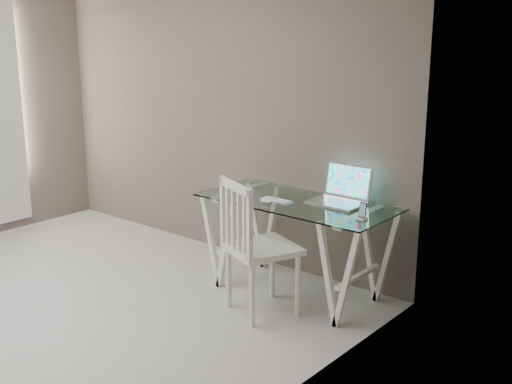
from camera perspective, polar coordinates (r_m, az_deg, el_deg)
desk at (r=4.92m, az=3.59°, el=-4.87°), size 1.50×0.70×0.75m
chair at (r=4.51m, az=-0.31°, el=-4.46°), size 0.59×0.59×0.99m
laptop at (r=4.80m, az=7.59°, el=-0.14°), size 0.39×0.32×0.28m
keyboard at (r=4.81m, az=1.77°, el=-0.73°), size 0.25×0.11×0.01m
mouse at (r=4.74m, az=0.90°, el=-0.80°), size 0.10×0.06×0.03m
phone_dock at (r=4.40m, az=9.42°, el=-2.02°), size 0.06×0.06×0.12m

